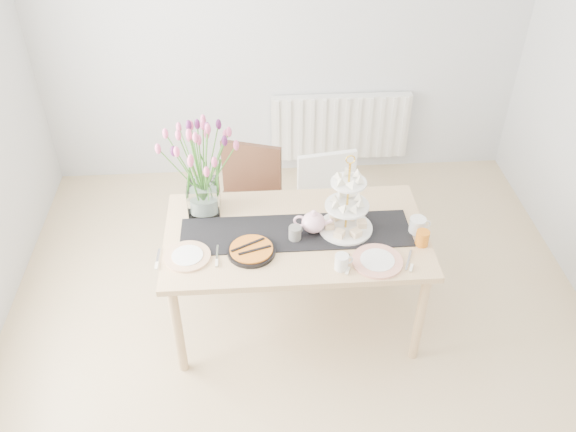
{
  "coord_description": "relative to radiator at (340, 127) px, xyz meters",
  "views": [
    {
      "loc": [
        -0.27,
        -2.43,
        3.13
      ],
      "look_at": [
        -0.08,
        0.36,
        0.92
      ],
      "focal_mm": 38.0,
      "sensor_mm": 36.0,
      "label": 1
    }
  ],
  "objects": [
    {
      "name": "dining_table",
      "position": [
        -0.53,
        -1.78,
        0.22
      ],
      "size": [
        1.6,
        0.9,
        0.75
      ],
      "color": "tan",
      "rests_on": "ground"
    },
    {
      "name": "chair_white",
      "position": [
        -0.23,
        -1.17,
        0.05
      ],
      "size": [
        0.48,
        0.48,
        0.86
      ],
      "rotation": [
        0.0,
        0.0,
        0.15
      ],
      "color": "white",
      "rests_on": "ground"
    },
    {
      "name": "plate_right",
      "position": [
        -0.08,
        -2.07,
        0.31
      ],
      "size": [
        0.38,
        0.38,
        0.02
      ],
      "primitive_type": "cylinder",
      "rotation": [
        0.0,
        0.0,
        -0.38
      ],
      "color": "silver",
      "rests_on": "dining_table"
    },
    {
      "name": "plate_left",
      "position": [
        -1.17,
        -1.95,
        0.31
      ],
      "size": [
        0.28,
        0.28,
        0.01
      ],
      "primitive_type": "cylinder",
      "rotation": [
        0.0,
        0.0,
        -0.02
      ],
      "color": "silver",
      "rests_on": "dining_table"
    },
    {
      "name": "mug_orange",
      "position": [
        0.21,
        -1.93,
        0.35
      ],
      "size": [
        0.11,
        0.11,
        0.1
      ],
      "primitive_type": "cylinder",
      "rotation": [
        0.0,
        0.0,
        0.8
      ],
      "color": "orange",
      "rests_on": "dining_table"
    },
    {
      "name": "chair_brown",
      "position": [
        -0.82,
        -1.07,
        0.07
      ],
      "size": [
        0.55,
        0.55,
        0.89
      ],
      "rotation": [
        0.0,
        0.0,
        -0.32
      ],
      "color": "#3A2215",
      "rests_on": "ground"
    },
    {
      "name": "radiator",
      "position": [
        0.0,
        0.0,
        0.0
      ],
      "size": [
        1.2,
        0.08,
        0.6
      ],
      "primitive_type": "cube",
      "color": "white",
      "rests_on": "room_shell"
    },
    {
      "name": "cake_stand",
      "position": [
        -0.22,
        -1.77,
        0.44
      ],
      "size": [
        0.33,
        0.33,
        0.49
      ],
      "rotation": [
        0.0,
        0.0,
        0.25
      ],
      "color": "gold",
      "rests_on": "dining_table"
    },
    {
      "name": "cream_jug",
      "position": [
        0.21,
        -1.81,
        0.35
      ],
      "size": [
        0.1,
        0.1,
        0.1
      ],
      "primitive_type": "cylinder",
      "rotation": [
        0.0,
        0.0,
        0.03
      ],
      "color": "silver",
      "rests_on": "dining_table"
    },
    {
      "name": "tart_tin",
      "position": [
        -0.8,
        -1.94,
        0.32
      ],
      "size": [
        0.28,
        0.28,
        0.03
      ],
      "rotation": [
        0.0,
        0.0,
        0.06
      ],
      "color": "black",
      "rests_on": "dining_table"
    },
    {
      "name": "mug_white",
      "position": [
        -0.29,
        -2.11,
        0.35
      ],
      "size": [
        0.1,
        0.1,
        0.09
      ],
      "primitive_type": "cylinder",
      "rotation": [
        0.0,
        0.0,
        0.25
      ],
      "color": "silver",
      "rests_on": "dining_table"
    },
    {
      "name": "table_runner",
      "position": [
        -0.53,
        -1.78,
        0.3
      ],
      "size": [
        1.4,
        0.35,
        0.01
      ],
      "primitive_type": "cube",
      "color": "black",
      "rests_on": "dining_table"
    },
    {
      "name": "tulip_vase",
      "position": [
        -1.09,
        -1.5,
        0.7
      ],
      "size": [
        0.72,
        0.72,
        0.62
      ],
      "rotation": [
        0.0,
        0.0,
        -0.32
      ],
      "color": "silver",
      "rests_on": "dining_table"
    },
    {
      "name": "teapot",
      "position": [
        -0.42,
        -1.77,
        0.37
      ],
      "size": [
        0.26,
        0.23,
        0.15
      ],
      "primitive_type": null,
      "rotation": [
        0.0,
        0.0,
        -0.21
      ],
      "color": "white",
      "rests_on": "dining_table"
    },
    {
      "name": "room_shell",
      "position": [
        -0.5,
        -2.19,
        0.85
      ],
      "size": [
        4.5,
        4.5,
        4.5
      ],
      "color": "tan",
      "rests_on": "ground"
    },
    {
      "name": "mug_grey",
      "position": [
        -0.54,
        -1.83,
        0.35
      ],
      "size": [
        0.11,
        0.11,
        0.09
      ],
      "primitive_type": "cylinder",
      "rotation": [
        0.0,
        0.0,
        0.73
      ],
      "color": "slate",
      "rests_on": "dining_table"
    }
  ]
}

